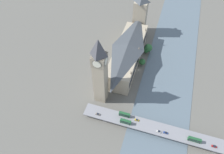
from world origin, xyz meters
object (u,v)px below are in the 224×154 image
object	(u,v)px
car_northbound_tail	(214,146)
clock_tower	(100,71)
car_southbound_mid	(137,120)
victoria_tower	(140,15)
parliament_hall	(128,53)
road_bridge	(158,129)
double_decker_bus_mid	(126,122)
car_northbound_lead	(159,132)
car_southbound_lead	(166,133)
double_decker_bus_lead	(195,140)
car_northbound_mid	(98,114)
double_decker_bus_rear	(124,114)

from	to	relation	value
car_northbound_tail	clock_tower	bearing A→B (deg)	-11.68
car_southbound_mid	victoria_tower	bearing A→B (deg)	-77.67
parliament_hall	road_bridge	bearing A→B (deg)	122.93
victoria_tower	double_decker_bus_mid	xyz separation A→B (m)	(-20.07, 141.45, -20.00)
double_decker_bus_mid	car_northbound_lead	distance (m)	31.52
clock_tower	victoria_tower	world-z (taller)	clock_tower
victoria_tower	car_northbound_lead	size ratio (longest dim) A/B	13.94
clock_tower	road_bridge	size ratio (longest dim) A/B	0.54
clock_tower	car_southbound_lead	size ratio (longest dim) A/B	19.27
double_decker_bus_mid	car_northbound_tail	xyz separation A→B (m)	(-79.75, -0.92, -1.96)
clock_tower	double_decker_bus_mid	distance (m)	53.22
victoria_tower	car_northbound_tail	world-z (taller)	victoria_tower
road_bridge	car_northbound_tail	distance (m)	49.29
road_bridge	car_northbound_tail	xyz separation A→B (m)	(-49.19, 2.64, 1.67)
double_decker_bus_lead	car_northbound_tail	distance (m)	17.31
car_southbound_mid	car_southbound_lead	bearing A→B (deg)	170.10
double_decker_bus_mid	car_southbound_lead	size ratio (longest dim) A/B	2.57
road_bridge	car_northbound_mid	size ratio (longest dim) A/B	33.72
car_northbound_tail	car_southbound_lead	distance (m)	42.28
double_decker_bus_mid	car_northbound_tail	size ratio (longest dim) A/B	2.42
car_northbound_tail	parliament_hall	bearing A→B (deg)	-38.97
clock_tower	car_southbound_mid	xyz separation A→B (m)	(-41.89, 18.14, -36.76)
road_bridge	car_northbound_mid	xyz separation A→B (m)	(58.47, 2.71, 1.62)
double_decker_bus_lead	double_decker_bus_mid	world-z (taller)	double_decker_bus_mid
clock_tower	car_southbound_mid	distance (m)	58.62
victoria_tower	car_northbound_mid	size ratio (longest dim) A/B	13.72
double_decker_bus_rear	car_southbound_mid	distance (m)	12.78
clock_tower	road_bridge	xyz separation A→B (m)	(-62.92, 20.53, -38.34)
car_southbound_lead	car_northbound_mid	bearing A→B (deg)	0.20
parliament_hall	double_decker_bus_mid	bearing A→B (deg)	103.78
double_decker_bus_mid	car_northbound_lead	bearing A→B (deg)	-179.31
double_decker_bus_lead	car_southbound_mid	xyz separation A→B (m)	(53.02, -4.86, -2.03)
victoria_tower	car_northbound_mid	bearing A→B (deg)	86.81
car_northbound_lead	car_southbound_lead	world-z (taller)	car_southbound_lead
car_northbound_lead	double_decker_bus_lead	bearing A→B (deg)	-178.69
road_bridge	car_northbound_mid	distance (m)	58.55
car_northbound_tail	double_decker_bus_mid	bearing A→B (deg)	0.66
road_bridge	double_decker_bus_mid	xyz separation A→B (m)	(30.56, 3.56, 3.63)
victoria_tower	road_bridge	world-z (taller)	victoria_tower
parliament_hall	double_decker_bus_rear	bearing A→B (deg)	102.82
road_bridge	car_northbound_tail	bearing A→B (deg)	176.93
parliament_hall	car_southbound_lead	size ratio (longest dim) A/B	23.39
double_decker_bus_mid	victoria_tower	bearing A→B (deg)	-81.92
road_bridge	victoria_tower	bearing A→B (deg)	-69.84
road_bridge	double_decker_bus_mid	distance (m)	30.98
double_decker_bus_rear	car_northbound_lead	size ratio (longest dim) A/B	2.58
victoria_tower	double_decker_bus_lead	bearing A→B (deg)	120.49
clock_tower	double_decker_bus_rear	world-z (taller)	clock_tower
car_northbound_mid	car_northbound_lead	bearing A→B (deg)	179.54
car_northbound_lead	car_southbound_mid	world-z (taller)	car_northbound_lead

